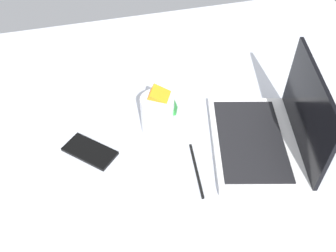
% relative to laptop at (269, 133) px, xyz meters
% --- Properties ---
extents(bed_mattress, '(1.80, 1.40, 0.18)m').
position_rel_laptop_xyz_m(bed_mattress, '(0.14, -0.07, -0.13)').
color(bed_mattress, '#B7BCC6').
rests_on(bed_mattress, ground).
extents(laptop, '(0.38, 0.30, 0.23)m').
position_rel_laptop_xyz_m(laptop, '(0.00, 0.00, 0.00)').
color(laptop, silver).
rests_on(laptop, bed_mattress).
extents(snack_cup, '(0.10, 0.10, 0.14)m').
position_rel_laptop_xyz_m(snack_cup, '(-0.13, -0.27, 0.02)').
color(snack_cup, silver).
rests_on(snack_cup, bed_mattress).
extents(cell_phone, '(0.15, 0.15, 0.01)m').
position_rel_laptop_xyz_m(cell_phone, '(-0.09, -0.46, -0.04)').
color(cell_phone, black).
rests_on(cell_phone, bed_mattress).
extents(charger_cable, '(0.17, 0.03, 0.01)m').
position_rel_laptop_xyz_m(charger_cable, '(0.04, -0.21, -0.04)').
color(charger_cable, black).
rests_on(charger_cable, bed_mattress).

